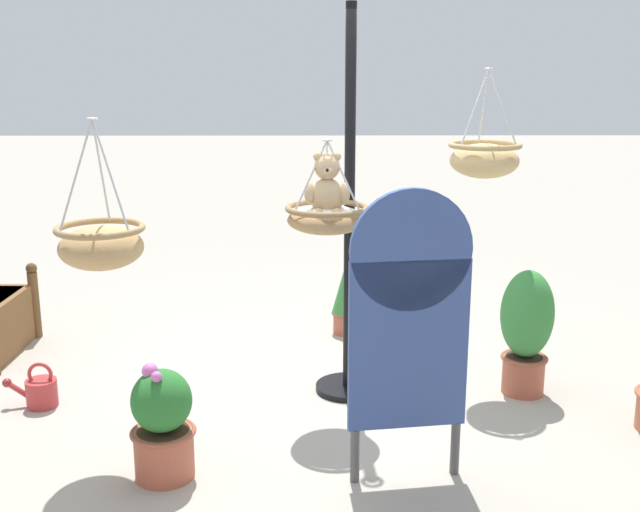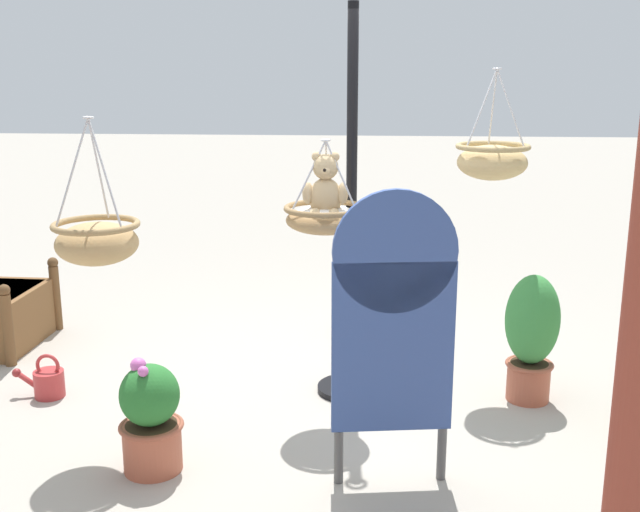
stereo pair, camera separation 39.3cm
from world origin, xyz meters
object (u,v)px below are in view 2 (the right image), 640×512
(hanging_basket_left_high, at_px, (492,160))
(potted_plant_conical_shrub, at_px, (151,418))
(potted_plant_bushy_green, at_px, (531,335))
(display_pole_central, at_px, (351,275))
(watering_can, at_px, (48,382))
(potted_plant_fern_front, at_px, (361,296))
(display_sign_board, at_px, (394,315))
(hanging_basket_with_teddy, at_px, (326,217))
(hanging_basket_right_low, at_px, (97,241))
(teddy_bear, at_px, (325,190))

(hanging_basket_left_high, xyz_separation_m, potted_plant_conical_shrub, (1.96, 1.42, -1.25))
(potted_plant_bushy_green, distance_m, potted_plant_conical_shrub, 2.48)
(potted_plant_conical_shrub, bearing_deg, potted_plant_bushy_green, -153.99)
(display_pole_central, height_order, watering_can, display_pole_central)
(potted_plant_bushy_green, bearing_deg, potted_plant_fern_front, -46.80)
(display_sign_board, bearing_deg, hanging_basket_with_teddy, -65.63)
(hanging_basket_with_teddy, xyz_separation_m, hanging_basket_right_low, (1.24, 0.56, -0.04))
(hanging_basket_with_teddy, relative_size, potted_plant_conical_shrub, 0.89)
(teddy_bear, xyz_separation_m, potted_plant_conical_shrub, (0.89, 0.86, -1.12))
(hanging_basket_left_high, height_order, hanging_basket_right_low, hanging_basket_left_high)
(display_pole_central, relative_size, watering_can, 7.43)
(teddy_bear, relative_size, watering_can, 1.16)
(hanging_basket_with_teddy, relative_size, hanging_basket_left_high, 0.79)
(teddy_bear, bearing_deg, hanging_basket_right_low, 23.26)
(hanging_basket_with_teddy, height_order, teddy_bear, hanging_basket_with_teddy)
(teddy_bear, bearing_deg, hanging_basket_left_high, -152.49)
(hanging_basket_with_teddy, bearing_deg, display_sign_board, 114.37)
(hanging_basket_right_low, bearing_deg, display_sign_board, 168.13)
(hanging_basket_right_low, bearing_deg, display_pole_central, -149.97)
(watering_can, bearing_deg, display_sign_board, 158.11)
(hanging_basket_with_teddy, relative_size, display_sign_board, 0.37)
(potted_plant_fern_front, bearing_deg, hanging_basket_right_low, 53.87)
(teddy_bear, distance_m, potted_plant_conical_shrub, 1.67)
(potted_plant_bushy_green, height_order, potted_plant_conical_shrub, potted_plant_bushy_green)
(hanging_basket_with_teddy, height_order, potted_plant_conical_shrub, hanging_basket_with_teddy)
(watering_can, bearing_deg, display_pole_central, -173.26)
(potted_plant_bushy_green, distance_m, display_sign_board, 1.52)
(teddy_bear, relative_size, hanging_basket_right_low, 0.49)
(potted_plant_fern_front, bearing_deg, teddy_bear, 82.24)
(hanging_basket_with_teddy, bearing_deg, potted_plant_fern_front, -97.88)
(display_pole_central, bearing_deg, display_sign_board, 102.66)
(potted_plant_bushy_green, bearing_deg, display_pole_central, -2.28)
(potted_plant_conical_shrub, relative_size, display_sign_board, 0.41)
(hanging_basket_right_low, xyz_separation_m, potted_plant_bushy_green, (-2.58, -0.76, -0.76))
(hanging_basket_left_high, bearing_deg, hanging_basket_with_teddy, 26.62)
(hanging_basket_right_low, relative_size, watering_can, 2.35)
(hanging_basket_left_high, distance_m, potted_plant_fern_front, 1.74)
(teddy_bear, relative_size, hanging_basket_left_high, 0.55)
(hanging_basket_right_low, xyz_separation_m, potted_plant_conical_shrub, (-0.35, 0.33, -0.91))
(watering_can, bearing_deg, potted_plant_bushy_green, -176.59)
(hanging_basket_left_high, distance_m, potted_plant_conical_shrub, 2.73)
(display_sign_board, bearing_deg, potted_plant_fern_front, -84.76)
(potted_plant_bushy_green, relative_size, potted_plant_conical_shrub, 1.32)
(hanging_basket_right_low, relative_size, potted_plant_conical_shrub, 1.26)
(teddy_bear, xyz_separation_m, potted_plant_bushy_green, (-1.34, -0.22, -0.97))
(teddy_bear, distance_m, potted_plant_fern_front, 1.82)
(hanging_basket_with_teddy, xyz_separation_m, potted_plant_bushy_green, (-1.34, -0.20, -0.80))
(hanging_basket_with_teddy, height_order, display_sign_board, hanging_basket_with_teddy)
(teddy_bear, xyz_separation_m, hanging_basket_right_low, (1.24, 0.53, -0.22))
(potted_plant_fern_front, relative_size, potted_plant_bushy_green, 0.77)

